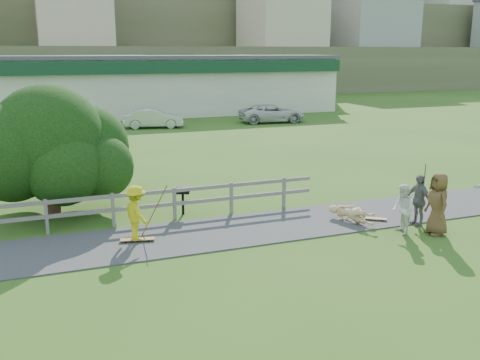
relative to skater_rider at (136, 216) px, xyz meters
The scene contains 18 objects.
ground 3.97m from the skater_rider, 23.44° to the right, with size 260.00×260.00×0.00m, color #315919.
path 3.65m from the skater_rider, ahead, with size 34.00×3.00×0.04m, color #323234.
fence 2.04m from the skater_rider, 120.90° to the left, with size 15.05×0.10×1.10m.
strip_mall 34.29m from the skater_rider, 77.23° to the left, with size 32.50×10.75×5.10m.
skater_rider is the anchor object (origin of this frame).
skater_fallen 6.90m from the skater_rider, ahead, with size 1.67×0.40×0.61m, color #DBB779.
spectator_a 8.01m from the skater_rider, 15.04° to the right, with size 0.75×0.58×1.54m, color silver.
spectator_b 8.87m from the skater_rider, 10.11° to the right, with size 0.97×0.40×1.66m, color slate.
spectator_c 9.03m from the skater_rider, 16.12° to the right, with size 0.94×0.61×1.92m, color brown.
car_silver 24.25m from the skater_rider, 76.90° to the left, with size 1.50×4.30×1.42m, color silver.
car_white 27.69m from the skater_rider, 57.57° to the left, with size 2.37×5.13×1.43m, color silver.
tree 4.63m from the skater_rider, 118.08° to the left, with size 6.15×6.15×3.12m, color black, non-canonical shape.
bbq 3.00m from the skater_rider, 48.45° to the left, with size 0.46×0.35×0.99m, color black, non-canonical shape.
longboard_rider 0.75m from the skater_rider, ahead, with size 1.00×0.24×0.11m, color brown, non-canonical shape.
longboard_fallen 7.72m from the skater_rider, ahead, with size 0.84×0.20×0.09m, color brown, non-canonical shape.
helmet 7.48m from the skater_rider, ahead, with size 0.32×0.32×0.32m, color #A3050C.
pole_rider 0.72m from the skater_rider, 33.69° to the left, with size 0.03×0.03×1.76m, color #543421.
pole_spec_left 8.98m from the skater_rider, 10.51° to the right, with size 0.03×0.03×2.02m, color #543421.
Camera 1 is at (-6.04, -13.33, 5.46)m, focal length 40.00 mm.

